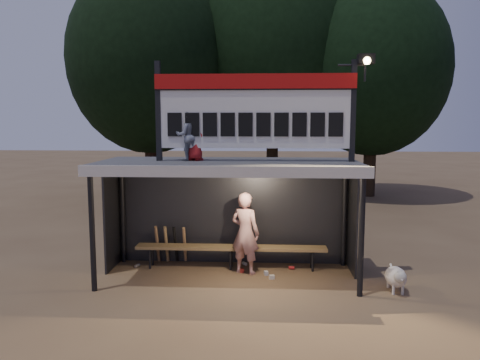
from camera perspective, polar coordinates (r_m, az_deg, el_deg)
name	(u,v)px	position (r m, az deg, el deg)	size (l,w,h in m)	color
ground	(229,277)	(9.52, -1.36, -11.72)	(80.00, 80.00, 0.00)	brown
player	(245,233)	(9.52, 0.64, -6.47)	(0.61, 0.40, 1.67)	silver
child_a	(187,136)	(9.15, -6.46, 5.39)	(0.47, 0.37, 0.97)	gray
child_b	(195,136)	(9.16, -5.56, 5.34)	(0.46, 0.30, 0.95)	#AC1A1C
dugout_shelter	(230,184)	(9.33, -1.28, -0.44)	(5.10, 2.08, 2.32)	#434345
scoreboard_assembly	(258,108)	(8.98, 2.16, 8.71)	(4.10, 0.27, 1.99)	black
bench	(231,248)	(9.92, -1.12, -8.32)	(4.00, 0.35, 0.48)	olive
tree_left	(149,60)	(19.71, -11.05, 14.12)	(6.46, 6.46, 9.27)	black
tree_mid	(273,48)	(20.71, 4.06, 15.70)	(7.22, 7.22, 10.36)	black
tree_right	(373,69)	(20.06, 15.89, 12.92)	(6.08, 6.08, 8.72)	#2F2115
dog	(396,277)	(9.10, 18.51, -11.14)	(0.36, 0.81, 0.49)	silver
bats	(171,244)	(10.36, -8.41, -7.75)	(0.68, 0.35, 0.84)	olive
litter	(242,270)	(9.83, 0.26, -10.87)	(3.38, 0.97, 0.08)	#A2261B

